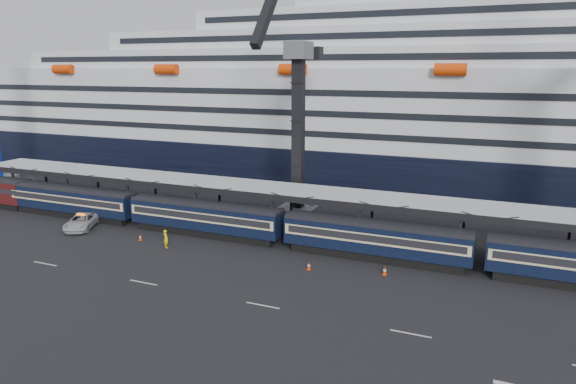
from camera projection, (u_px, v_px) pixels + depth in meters
name	position (u px, v px, depth m)	size (l,w,h in m)	color
ground	(445.00, 315.00, 40.46)	(260.00, 260.00, 0.00)	black
lane_markings	(568.00, 373.00, 32.72)	(111.00, 4.27, 0.02)	beige
train	(409.00, 243.00, 50.65)	(133.05, 3.00, 4.05)	black
canopy	(464.00, 208.00, 51.79)	(130.00, 6.25, 5.53)	#A0A3A8
cruise_ship	(476.00, 112.00, 79.22)	(214.09, 28.84, 34.00)	black
crane_dark_near	(297.00, 128.00, 61.82)	(4.50, 17.75, 35.08)	#4B4E53
pickup_truck	(82.00, 222.00, 62.16)	(2.85, 6.18, 1.72)	#ACAEB3
worker	(166.00, 239.00, 55.45)	(0.73, 0.48, 2.01)	yellow
traffic_cone_b	(140.00, 237.00, 58.00)	(0.35, 0.35, 0.71)	#DB3A06
traffic_cone_c	(309.00, 266.00, 49.53)	(0.40, 0.40, 0.79)	#DB3A06
traffic_cone_d	(385.00, 271.00, 48.28)	(0.42, 0.42, 0.84)	#DB3A06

